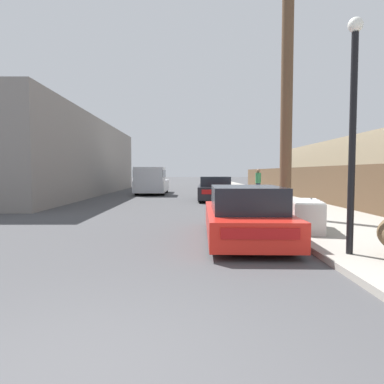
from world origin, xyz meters
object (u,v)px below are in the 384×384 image
pickup_truck (152,181)px  street_lamp (353,117)px  car_parked_mid (215,189)px  parked_sports_car_red (245,215)px  utility_pole (287,72)px  pedestrian (258,182)px  discarded_fridge (306,215)px

pickup_truck → street_lamp: street_lamp is taller
car_parked_mid → pickup_truck: bearing=130.9°
parked_sports_car_red → utility_pole: 5.66m
pickup_truck → pedestrian: bearing=152.7°
utility_pole → street_lamp: 5.62m
discarded_fridge → pickup_truck: pickup_truck is taller
parked_sports_car_red → car_parked_mid: size_ratio=1.02×
discarded_fridge → street_lamp: (-0.09, -2.60, 2.09)m
parked_sports_car_red → street_lamp: street_lamp is taller
parked_sports_car_red → street_lamp: (1.61, -1.92, 2.00)m
car_parked_mid → pickup_truck: size_ratio=0.79×
parked_sports_car_red → car_parked_mid: car_parked_mid is taller
street_lamp → pedestrian: 15.10m
discarded_fridge → utility_pole: utility_pole is taller
utility_pole → pedestrian: utility_pole is taller
utility_pole → pedestrian: size_ratio=5.53×
pickup_truck → discarded_fridge: bearing=109.9°
parked_sports_car_red → car_parked_mid: 11.30m
utility_pole → street_lamp: (-0.25, -5.13, -2.27)m
parked_sports_car_red → discarded_fridge: bearing=23.9°
car_parked_mid → pedestrian: bearing=34.5°
utility_pole → discarded_fridge: bearing=-93.8°
parked_sports_car_red → street_lamp: bearing=-48.1°
parked_sports_car_red → pickup_truck: (-4.06, 16.65, 0.38)m
car_parked_mid → parked_sports_car_red: bearing=-87.9°
discarded_fridge → pickup_truck: size_ratio=0.32×
discarded_fridge → utility_pole: (0.17, 2.53, 4.36)m
parked_sports_car_red → pedestrian: (2.94, 13.03, 0.40)m
pickup_truck → pedestrian: 7.88m
parked_sports_car_red → pedestrian: size_ratio=2.70×
street_lamp → utility_pole: bearing=87.2°
car_parked_mid → street_lamp: street_lamp is taller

